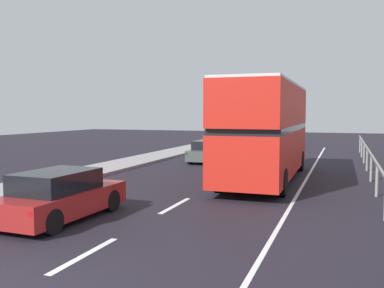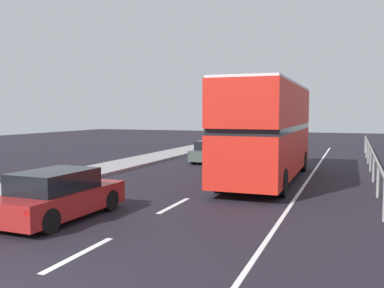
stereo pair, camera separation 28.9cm
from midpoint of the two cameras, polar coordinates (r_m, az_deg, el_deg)
lane_paint_markings at (r=14.07m, az=8.25°, el=-7.87°), size 3.60×46.00×0.01m
bridge_side_railing at (r=14.34m, az=24.70°, el=-4.16°), size 0.10×42.00×1.18m
double_decker_bus_red at (r=18.57m, az=10.63°, el=2.01°), size 2.65×10.06×4.19m
hatchback_car_near at (r=12.28m, az=-16.93°, el=-6.68°), size 1.83×4.09×1.37m
sedan_car_ahead at (r=25.50m, az=3.31°, el=-0.98°), size 1.99×4.41×1.29m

